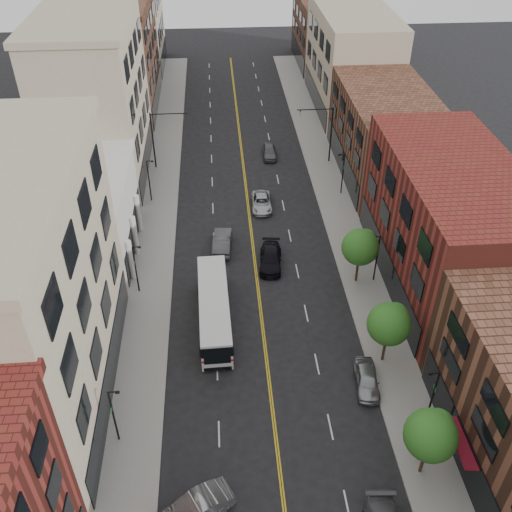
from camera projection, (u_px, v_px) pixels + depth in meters
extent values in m
cube|color=gray|center=(158.00, 225.00, 61.52)|extent=(4.00, 110.00, 0.15)
cube|color=gray|center=(341.00, 217.00, 62.71)|extent=(4.00, 110.00, 0.15)
cube|color=tan|center=(18.00, 301.00, 38.22)|extent=(10.00, 22.00, 18.00)
cube|color=silver|center=(79.00, 217.00, 55.55)|extent=(10.00, 14.00, 8.00)
cube|color=tan|center=(96.00, 101.00, 66.06)|extent=(10.00, 20.00, 18.00)
cube|color=#523021|center=(118.00, 58.00, 82.87)|extent=(10.00, 20.00, 15.00)
cube|color=tan|center=(129.00, 8.00, 95.67)|extent=(10.00, 16.00, 20.00)
cube|color=maroon|center=(448.00, 226.00, 50.80)|extent=(10.00, 22.00, 12.00)
cube|color=#523021|center=(386.00, 134.00, 68.11)|extent=(10.00, 20.00, 10.00)
cube|color=tan|center=(351.00, 60.00, 83.60)|extent=(10.00, 22.00, 14.00)
cube|color=#523021|center=(327.00, 32.00, 100.41)|extent=(10.00, 18.00, 11.00)
cylinder|color=black|center=(423.00, 460.00, 37.22)|extent=(0.22, 0.22, 2.50)
sphere|color=#235A19|center=(431.00, 435.00, 35.62)|extent=(3.40, 3.40, 3.40)
sphere|color=#235A19|center=(438.00, 424.00, 35.66)|extent=(2.04, 2.04, 2.04)
cylinder|color=black|center=(384.00, 348.00, 45.17)|extent=(0.22, 0.22, 2.50)
sphere|color=#235A19|center=(389.00, 324.00, 43.57)|extent=(3.40, 3.40, 3.40)
sphere|color=#235A19|center=(395.00, 315.00, 43.61)|extent=(2.04, 2.04, 2.04)
cylinder|color=black|center=(357.00, 270.00, 53.12)|extent=(0.22, 0.22, 2.50)
sphere|color=#235A19|center=(360.00, 247.00, 51.52)|extent=(3.40, 3.40, 3.40)
sphere|color=#235A19|center=(365.00, 240.00, 51.56)|extent=(2.04, 2.04, 2.04)
cylinder|color=black|center=(114.00, 417.00, 38.43)|extent=(0.14, 0.14, 5.00)
cylinder|color=black|center=(113.00, 392.00, 36.95)|extent=(0.70, 0.10, 0.10)
cube|color=black|center=(117.00, 392.00, 36.99)|extent=(0.28, 0.14, 0.14)
cube|color=#19592D|center=(112.00, 408.00, 37.89)|extent=(0.04, 0.55, 0.35)
cylinder|color=black|center=(136.00, 270.00, 51.16)|extent=(0.14, 0.14, 5.00)
cylinder|color=black|center=(136.00, 247.00, 49.67)|extent=(0.70, 0.10, 0.10)
cube|color=black|center=(139.00, 247.00, 49.72)|extent=(0.28, 0.14, 0.14)
cube|color=#19592D|center=(135.00, 262.00, 50.62)|extent=(0.04, 0.55, 0.35)
cylinder|color=black|center=(149.00, 181.00, 63.88)|extent=(0.14, 0.14, 5.00)
cylinder|color=black|center=(150.00, 161.00, 62.39)|extent=(0.70, 0.10, 0.10)
cube|color=black|center=(152.00, 161.00, 62.44)|extent=(0.28, 0.14, 0.14)
cube|color=#19592D|center=(148.00, 174.00, 63.34)|extent=(0.04, 0.55, 0.35)
cylinder|color=black|center=(432.00, 397.00, 39.74)|extent=(0.14, 0.14, 5.00)
cylinder|color=black|center=(434.00, 373.00, 38.21)|extent=(0.70, 0.10, 0.10)
cube|color=black|center=(431.00, 374.00, 38.23)|extent=(0.28, 0.14, 0.14)
cube|color=#19592D|center=(435.00, 389.00, 39.20)|extent=(0.04, 0.55, 0.35)
cylinder|color=black|center=(377.00, 258.00, 52.47)|extent=(0.14, 0.14, 5.00)
cylinder|color=black|center=(376.00, 236.00, 50.94)|extent=(0.70, 0.10, 0.10)
cube|color=black|center=(374.00, 237.00, 50.95)|extent=(0.28, 0.14, 0.14)
cube|color=#19592D|center=(378.00, 251.00, 51.92)|extent=(0.04, 0.55, 0.35)
cylinder|color=black|center=(343.00, 174.00, 65.19)|extent=(0.14, 0.14, 5.00)
cylinder|color=black|center=(342.00, 154.00, 63.66)|extent=(0.70, 0.10, 0.10)
cube|color=black|center=(339.00, 155.00, 63.68)|extent=(0.28, 0.14, 0.14)
cube|color=#19592D|center=(343.00, 167.00, 64.65)|extent=(0.04, 0.55, 0.35)
cylinder|color=black|center=(153.00, 141.00, 69.58)|extent=(0.18, 0.18, 7.20)
cylinder|color=black|center=(169.00, 114.00, 67.66)|extent=(4.40, 0.12, 0.12)
imported|color=black|center=(184.00, 117.00, 68.01)|extent=(0.15, 0.18, 0.90)
cylinder|color=black|center=(331.00, 135.00, 70.89)|extent=(0.18, 0.18, 7.20)
cylinder|color=black|center=(315.00, 109.00, 68.71)|extent=(4.40, 0.12, 0.12)
imported|color=black|center=(300.00, 113.00, 68.84)|extent=(0.15, 0.18, 0.90)
cube|color=silver|center=(214.00, 309.00, 48.58)|extent=(2.77, 11.48, 2.76)
cube|color=black|center=(214.00, 303.00, 48.18)|extent=(2.81, 11.52, 1.00)
cube|color=red|center=(214.00, 311.00, 48.75)|extent=(2.81, 11.52, 0.21)
cube|color=black|center=(217.00, 357.00, 43.89)|extent=(2.09, 0.11, 1.52)
cylinder|color=black|center=(201.00, 352.00, 46.13)|extent=(0.29, 0.92, 0.91)
cylinder|color=black|center=(232.00, 350.00, 46.33)|extent=(0.29, 0.92, 0.91)
cylinder|color=black|center=(199.00, 291.00, 52.17)|extent=(0.29, 0.92, 0.91)
cylinder|color=black|center=(227.00, 289.00, 52.37)|extent=(0.29, 0.92, 0.91)
imported|color=#929599|center=(195.00, 509.00, 35.13)|extent=(5.24, 3.93, 1.65)
imported|color=#94969B|center=(367.00, 380.00, 43.47)|extent=(2.13, 4.42, 1.46)
imported|color=#48484D|center=(222.00, 242.00, 57.74)|extent=(2.14, 5.11, 1.64)
imported|color=black|center=(271.00, 259.00, 55.59)|extent=(2.67, 5.37, 1.50)
imported|color=#B6B9BF|center=(262.00, 202.00, 64.04)|extent=(2.39, 4.92, 1.35)
imported|color=#55555A|center=(270.00, 152.00, 73.87)|extent=(1.82, 4.30, 1.45)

